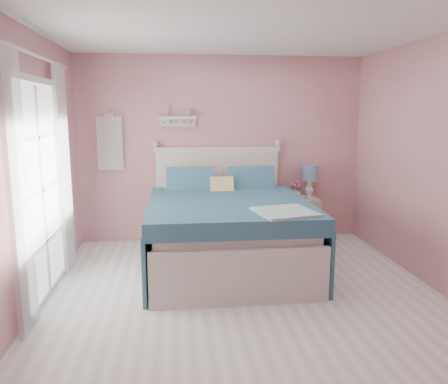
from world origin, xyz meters
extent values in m
plane|color=silver|center=(0.00, 0.00, 0.00)|extent=(4.50, 4.50, 0.00)
plane|color=#BF7981|center=(0.00, 2.25, 1.30)|extent=(4.00, 0.00, 4.00)
plane|color=#BF7981|center=(0.00, -2.25, 1.30)|extent=(4.00, 0.00, 4.00)
plane|color=#BF7981|center=(-2.00, 0.00, 1.30)|extent=(0.00, 4.50, 4.50)
plane|color=white|center=(0.00, 0.00, 2.60)|extent=(4.50, 4.50, 0.00)
cube|color=silver|center=(-0.07, 1.06, 0.24)|extent=(1.70, 2.24, 0.49)
cube|color=silver|center=(-0.08, 1.06, 0.57)|extent=(1.64, 2.18, 0.16)
cube|color=silver|center=(-0.07, 2.19, 0.64)|extent=(1.73, 0.07, 1.28)
cube|color=silver|center=(-0.08, 2.19, 1.31)|extent=(1.79, 0.09, 0.06)
cube|color=silver|center=(-0.07, -0.05, 0.28)|extent=(1.73, 0.06, 0.56)
cube|color=#356C85|center=(-0.07, 0.91, 0.74)|extent=(1.82, 1.98, 0.18)
cube|color=pink|center=(-0.48, 1.87, 0.85)|extent=(0.68, 0.28, 0.43)
cube|color=pink|center=(0.33, 1.87, 0.85)|extent=(0.68, 0.28, 0.43)
cube|color=#CCBC59|center=(-0.08, 1.59, 0.85)|extent=(0.30, 0.22, 0.31)
cube|color=beige|center=(1.15, 2.02, 0.30)|extent=(0.42, 0.39, 0.61)
cube|color=silver|center=(1.15, 1.84, 0.48)|extent=(0.36, 0.02, 0.16)
sphere|color=white|center=(1.15, 1.82, 0.48)|extent=(0.03, 0.03, 0.03)
cylinder|color=white|center=(1.24, 2.07, 0.62)|extent=(0.15, 0.15, 0.02)
cylinder|color=white|center=(1.24, 2.07, 0.75)|extent=(0.08, 0.08, 0.26)
cylinder|color=#6C8BB4|center=(1.24, 2.07, 0.97)|extent=(0.24, 0.24, 0.22)
imported|color=silver|center=(1.05, 2.06, 0.68)|extent=(0.17, 0.17, 0.16)
imported|color=#BF808D|center=(1.08, 1.88, 0.65)|extent=(0.13, 0.13, 0.08)
sphere|color=#D94A75|center=(1.05, 2.06, 0.84)|extent=(0.06, 0.06, 0.06)
sphere|color=#D94A75|center=(1.09, 2.08, 0.80)|extent=(0.06, 0.06, 0.06)
sphere|color=#D94A75|center=(1.01, 2.07, 0.81)|extent=(0.06, 0.06, 0.06)
sphere|color=#D94A75|center=(1.07, 2.03, 0.78)|extent=(0.06, 0.06, 0.06)
sphere|color=#D94A75|center=(1.02, 2.04, 0.79)|extent=(0.06, 0.06, 0.06)
cube|color=silver|center=(-0.62, 2.17, 1.75)|extent=(0.50, 0.14, 0.04)
cube|color=silver|center=(-0.62, 2.23, 1.68)|extent=(0.50, 0.03, 0.12)
cylinder|color=#D18C99|center=(-0.78, 2.17, 1.82)|extent=(0.06, 0.06, 0.10)
cube|color=#6C8BB4|center=(-0.51, 2.17, 1.80)|extent=(0.08, 0.06, 0.07)
cube|color=white|center=(-1.55, 2.18, 1.40)|extent=(0.34, 0.03, 0.72)
cube|color=silver|center=(-1.97, 0.40, 2.13)|extent=(0.04, 1.32, 0.06)
cube|color=silver|center=(-1.97, 0.40, 0.03)|extent=(0.04, 1.32, 0.06)
cube|color=silver|center=(-1.97, -0.23, 1.05)|extent=(0.04, 0.06, 2.10)
cube|color=silver|center=(-1.97, 1.03, 1.05)|extent=(0.04, 0.06, 2.10)
cube|color=white|center=(-1.97, 0.40, 1.08)|extent=(0.02, 1.20, 2.04)
cube|color=white|center=(-1.92, -0.34, 1.18)|extent=(0.04, 0.40, 2.32)
cube|color=white|center=(-1.92, 1.14, 1.18)|extent=(0.04, 0.40, 2.32)
camera|label=1|loc=(-0.67, -3.93, 1.83)|focal=35.00mm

